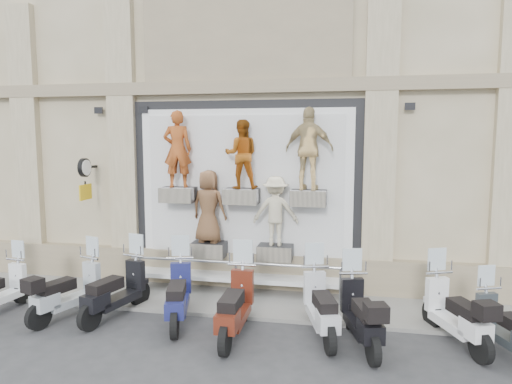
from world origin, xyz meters
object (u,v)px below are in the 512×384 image
at_px(clock_sign_bracket, 85,174).
at_px(scooter_c, 69,280).
at_px(guard_rail, 236,282).
at_px(scooter_d, 116,279).
at_px(scooter_f, 235,293).
at_px(scooter_i, 456,301).
at_px(scooter_e, 178,283).
at_px(scooter_h, 361,302).
at_px(scooter_j, 507,316).
at_px(scooter_g, 321,294).

relative_size(clock_sign_bracket, scooter_c, 0.53).
distance_m(guard_rail, scooter_c, 3.51).
relative_size(scooter_d, scooter_f, 0.96).
bearing_deg(scooter_i, scooter_c, 160.33).
xyz_separation_m(clock_sign_bracket, scooter_c, (0.76, -2.01, -2.02)).
bearing_deg(scooter_c, scooter_e, 22.63).
height_order(scooter_h, scooter_j, scooter_h).
xyz_separation_m(scooter_c, scooter_e, (2.29, 0.17, 0.03)).
xyz_separation_m(scooter_d, scooter_i, (6.52, 0.03, -0.01)).
distance_m(scooter_h, scooter_i, 1.70).
height_order(guard_rail, scooter_c, scooter_c).
distance_m(guard_rail, scooter_i, 4.54).
height_order(clock_sign_bracket, scooter_f, clock_sign_bracket).
xyz_separation_m(guard_rail, scooter_i, (4.33, -1.32, 0.33)).
bearing_deg(scooter_d, guard_rail, 46.09).
height_order(scooter_f, scooter_g, scooter_f).
relative_size(scooter_f, scooter_i, 1.05).
bearing_deg(guard_rail, scooter_g, -36.51).
relative_size(guard_rail, clock_sign_bracket, 4.96).
xyz_separation_m(scooter_c, scooter_f, (3.55, -0.24, 0.06)).
bearing_deg(scooter_j, scooter_d, 157.47).
distance_m(clock_sign_bracket, scooter_d, 3.19).
distance_m(scooter_e, scooter_h, 3.54).
relative_size(clock_sign_bracket, scooter_i, 0.52).
height_order(scooter_h, scooter_i, scooter_h).
height_order(guard_rail, scooter_j, scooter_j).
height_order(guard_rail, scooter_i, scooter_i).
xyz_separation_m(scooter_h, scooter_j, (2.39, 0.07, -0.09)).
xyz_separation_m(scooter_c, scooter_d, (0.94, 0.19, 0.03)).
bearing_deg(scooter_h, scooter_d, 161.30).
bearing_deg(scooter_g, scooter_h, -35.19).
bearing_deg(clock_sign_bracket, scooter_h, -18.33).
bearing_deg(scooter_j, guard_rail, 141.79).
relative_size(scooter_c, scooter_g, 0.97).
height_order(scooter_i, scooter_j, scooter_i).
height_order(scooter_c, scooter_d, scooter_d).
distance_m(scooter_d, scooter_g, 4.16).
distance_m(clock_sign_bracket, scooter_f, 5.25).
bearing_deg(scooter_h, scooter_i, -1.14).
height_order(scooter_d, scooter_h, scooter_d).
bearing_deg(scooter_c, scooter_g, 19.40).
height_order(guard_rail, clock_sign_bracket, clock_sign_bracket).
relative_size(clock_sign_bracket, scooter_e, 0.51).
height_order(scooter_g, scooter_h, scooter_g).
relative_size(scooter_e, scooter_h, 1.02).
bearing_deg(scooter_h, guard_rail, 132.92).
bearing_deg(scooter_c, clock_sign_bracket, 129.25).
distance_m(scooter_e, scooter_f, 1.33).
height_order(scooter_e, scooter_f, scooter_f).
bearing_deg(scooter_h, scooter_f, 167.25).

